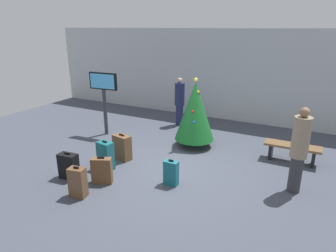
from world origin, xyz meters
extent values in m
plane|color=#424754|center=(0.00, 0.00, 0.00)|extent=(16.00, 16.00, 0.00)
cube|color=#B7BCC1|center=(0.00, 4.72, 1.69)|extent=(16.00, 0.20, 3.37)
cylinder|color=#4C3319|center=(0.00, 1.56, 0.12)|extent=(0.12, 0.12, 0.23)
cone|color=#196628|center=(0.00, 1.56, 1.09)|extent=(1.17, 1.17, 1.71)
sphere|color=#F2D84C|center=(0.00, 1.56, 2.00)|extent=(0.12, 0.12, 0.12)
sphere|color=blue|center=(0.11, 1.23, 0.86)|extent=(0.08, 0.08, 0.08)
sphere|color=blue|center=(-0.17, 1.70, 1.27)|extent=(0.08, 0.08, 0.08)
sphere|color=red|center=(0.04, 1.30, 1.15)|extent=(0.08, 0.08, 0.08)
sphere|color=blue|center=(0.10, 1.58, 1.63)|extent=(0.08, 0.08, 0.08)
sphere|color=yellow|center=(0.09, 1.54, 1.67)|extent=(0.08, 0.08, 0.08)
cylinder|color=#333338|center=(-3.01, 1.17, 0.76)|extent=(0.12, 0.12, 1.51)
cube|color=black|center=(-3.01, 1.17, 1.78)|extent=(1.00, 0.15, 0.54)
cube|color=#4CB2F2|center=(-3.01, 1.13, 1.78)|extent=(0.89, 0.07, 0.46)
cube|color=brown|center=(2.72, 1.74, 0.45)|extent=(1.41, 0.44, 0.06)
cube|color=black|center=(2.19, 1.74, 0.21)|extent=(0.08, 0.35, 0.42)
cube|color=black|center=(3.25, 1.74, 0.21)|extent=(0.08, 0.35, 0.42)
cylinder|color=#1E234C|center=(-1.27, 3.19, 0.37)|extent=(0.26, 0.26, 0.75)
cylinder|color=#1E234C|center=(-1.27, 3.19, 1.15)|extent=(0.50, 0.50, 0.80)
sphere|color=tan|center=(-1.27, 3.19, 1.64)|extent=(0.18, 0.18, 0.18)
cylinder|color=#333338|center=(2.94, 0.17, 0.41)|extent=(0.27, 0.27, 0.82)
cylinder|color=gray|center=(2.94, 0.17, 1.26)|extent=(0.44, 0.44, 0.88)
sphere|color=#8C6647|center=(2.94, 0.17, 1.80)|extent=(0.20, 0.20, 0.20)
cube|color=brown|center=(-1.35, -0.21, 0.34)|extent=(0.53, 0.36, 0.68)
cube|color=black|center=(-1.35, -0.21, 0.70)|extent=(0.17, 0.07, 0.04)
cube|color=#19606B|center=(0.44, -0.82, 0.29)|extent=(0.32, 0.18, 0.58)
cube|color=black|center=(0.44, -0.82, 0.60)|extent=(0.11, 0.03, 0.04)
cube|color=black|center=(-1.85, -1.66, 0.31)|extent=(0.47, 0.29, 0.61)
cube|color=black|center=(-1.85, -1.66, 0.63)|extent=(0.16, 0.05, 0.04)
cube|color=brown|center=(-1.07, -2.17, 0.33)|extent=(0.38, 0.28, 0.66)
cube|color=black|center=(-1.07, -2.17, 0.68)|extent=(0.12, 0.05, 0.04)
cube|color=brown|center=(-1.00, -1.48, 0.31)|extent=(0.50, 0.37, 0.61)
cube|color=black|center=(-1.00, -1.48, 0.63)|extent=(0.16, 0.09, 0.04)
cube|color=#19606B|center=(-1.37, -0.88, 0.36)|extent=(0.43, 0.30, 0.72)
cube|color=black|center=(-1.37, -0.88, 0.74)|extent=(0.14, 0.05, 0.04)
camera|label=1|loc=(3.15, -6.15, 3.43)|focal=31.67mm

